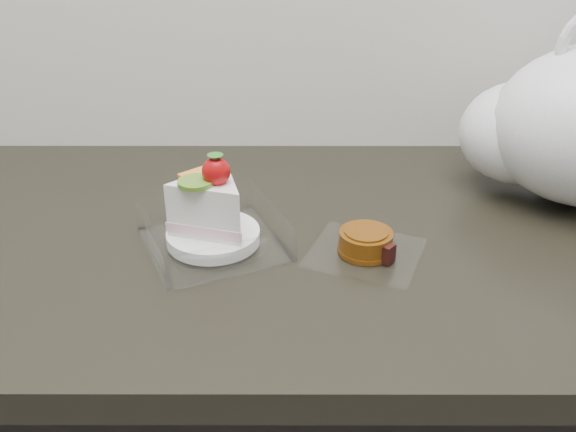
# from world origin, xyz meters

# --- Properties ---
(cake_tray) EXTENTS (0.22, 0.22, 0.13)m
(cake_tray) POSITION_xyz_m (-0.06, 1.65, 0.94)
(cake_tray) COLOR white
(cake_tray) RESTS_ON counter
(mooncake_wrap) EXTENTS (0.18, 0.17, 0.03)m
(mooncake_wrap) POSITION_xyz_m (0.14, 1.63, 0.91)
(mooncake_wrap) COLOR white
(mooncake_wrap) RESTS_ON counter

